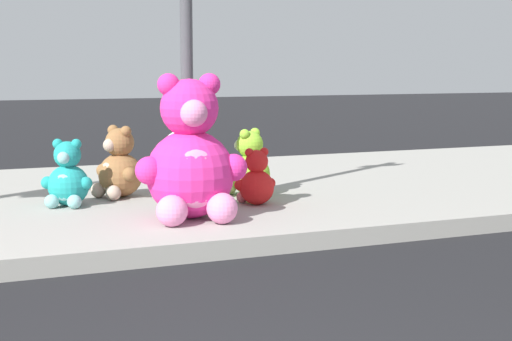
# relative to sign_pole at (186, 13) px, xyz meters

# --- Properties ---
(sidewalk) EXTENTS (28.00, 4.40, 0.15)m
(sidewalk) POSITION_rel_sign_pole_xyz_m (-1.00, 0.80, -1.77)
(sidewalk) COLOR #9E9B93
(sidewalk) RESTS_ON ground_plane
(sign_pole) EXTENTS (0.56, 0.11, 3.20)m
(sign_pole) POSITION_rel_sign_pole_xyz_m (0.00, 0.00, 0.00)
(sign_pole) COLOR #4C4C51
(sign_pole) RESTS_ON sidewalk
(plush_pink_large) EXTENTS (0.91, 0.81, 1.18)m
(plush_pink_large) POSITION_rel_sign_pole_xyz_m (-0.14, -0.58, -1.22)
(plush_pink_large) COLOR #F22D93
(plush_pink_large) RESTS_ON sidewalk
(plush_teal) EXTENTS (0.43, 0.43, 0.60)m
(plush_teal) POSITION_rel_sign_pole_xyz_m (-1.02, 0.34, -1.46)
(plush_teal) COLOR teal
(plush_teal) RESTS_ON sidewalk
(plush_red) EXTENTS (0.40, 0.35, 0.51)m
(plush_red) POSITION_rel_sign_pole_xyz_m (0.57, -0.20, -1.49)
(plush_red) COLOR red
(plush_red) RESTS_ON sidewalk
(plush_white) EXTENTS (0.41, 0.42, 0.58)m
(plush_white) POSITION_rel_sign_pole_xyz_m (0.07, 0.84, -1.47)
(plush_white) COLOR white
(plush_white) RESTS_ON sidewalk
(plush_brown) EXTENTS (0.49, 0.48, 0.68)m
(plush_brown) POSITION_rel_sign_pole_xyz_m (-0.51, 0.62, -1.42)
(plush_brown) COLOR olive
(plush_brown) RESTS_ON sidewalk
(plush_lime) EXTENTS (0.45, 0.46, 0.64)m
(plush_lime) POSITION_rel_sign_pole_xyz_m (0.69, 0.31, -1.44)
(plush_lime) COLOR #8CD133
(plush_lime) RESTS_ON sidewalk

